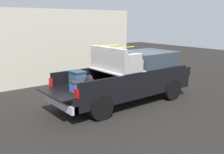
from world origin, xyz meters
TOP-DOWN VIEW (x-y plane):
  - ground_plane at (0.00, 0.00)m, footprint 40.00×40.00m
  - pickup_truck at (0.37, 0.00)m, footprint 6.05×2.06m
  - building_facade at (-0.53, 4.68)m, footprint 9.10×0.36m
  - trash_can at (2.84, 3.35)m, footprint 0.60×0.60m

SIDE VIEW (x-z plane):
  - ground_plane at x=0.00m, z-range 0.00..0.00m
  - trash_can at x=2.84m, z-range 0.01..0.99m
  - pickup_truck at x=0.37m, z-range -0.13..2.10m
  - building_facade at x=-0.53m, z-range 0.00..3.69m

